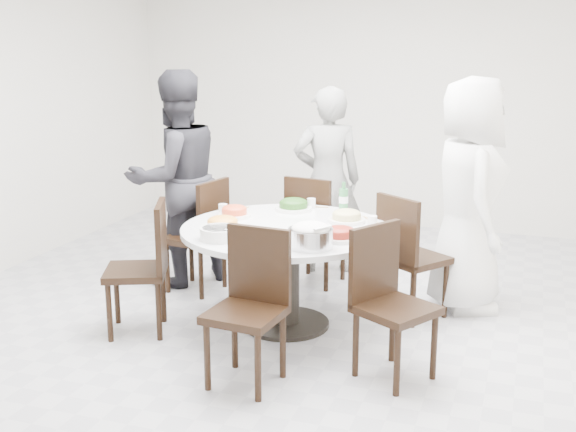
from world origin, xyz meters
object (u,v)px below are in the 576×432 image
(chair_n, at_px, (317,229))
(diner_left, at_px, (176,179))
(chair_se, at_px, (396,306))
(soup_bowl, at_px, (219,233))
(chair_nw, at_px, (195,235))
(chair_s, at_px, (245,311))
(diner_right, at_px, (469,195))
(dining_table, at_px, (286,277))
(diner_middle, at_px, (327,180))
(beverage_bottle, at_px, (344,197))
(rice_bowl, at_px, (311,238))
(chair_ne, at_px, (414,256))
(chair_sw, at_px, (135,268))

(chair_n, xyz_separation_m, diner_left, (-1.14, -0.37, 0.43))
(chair_se, height_order, soup_bowl, chair_se)
(chair_nw, bearing_deg, chair_n, 129.11)
(chair_n, bearing_deg, chair_s, 103.54)
(diner_left, relative_size, soup_bowl, 6.86)
(chair_s, bearing_deg, chair_n, 99.72)
(chair_nw, distance_m, soup_bowl, 1.19)
(chair_s, height_order, soup_bowl, chair_s)
(chair_nw, xyz_separation_m, diner_left, (-0.23, 0.14, 0.43))
(diner_right, xyz_separation_m, soup_bowl, (-1.51, -1.26, -0.11))
(dining_table, bearing_deg, diner_middle, 93.40)
(diner_right, height_order, beverage_bottle, diner_right)
(chair_s, height_order, beverage_bottle, beverage_bottle)
(diner_left, xyz_separation_m, rice_bowl, (1.52, -1.08, -0.10))
(chair_ne, bearing_deg, rice_bowl, 95.99)
(chair_nw, relative_size, diner_left, 0.52)
(diner_right, bearing_deg, chair_sw, 101.23)
(chair_ne, xyz_separation_m, chair_n, (-0.91, 0.51, 0.00))
(chair_s, relative_size, chair_se, 1.00)
(chair_sw, bearing_deg, beverage_bottle, 105.59)
(dining_table, relative_size, beverage_bottle, 6.18)
(soup_bowl, bearing_deg, diner_right, 39.94)
(dining_table, bearing_deg, chair_se, -32.37)
(dining_table, height_order, diner_middle, diner_middle)
(chair_ne, relative_size, diner_middle, 0.57)
(chair_n, distance_m, chair_se, 1.87)
(chair_s, height_order, rice_bowl, chair_s)
(chair_se, bearing_deg, diner_left, 90.93)
(dining_table, bearing_deg, rice_bowl, -53.69)
(rice_bowl, bearing_deg, chair_se, -13.57)
(diner_left, bearing_deg, dining_table, 97.14)
(diner_left, bearing_deg, chair_s, 73.78)
(dining_table, bearing_deg, soup_bowl, -125.22)
(chair_ne, distance_m, soup_bowl, 1.54)
(chair_s, bearing_deg, dining_table, 100.05)
(chair_nw, height_order, diner_left, diner_left)
(chair_n, distance_m, diner_middle, 0.51)
(chair_s, bearing_deg, diner_right, 63.41)
(soup_bowl, bearing_deg, dining_table, 54.78)
(diner_left, xyz_separation_m, beverage_bottle, (1.48, -0.08, -0.04))
(chair_ne, distance_m, diner_right, 0.63)
(diner_left, relative_size, rice_bowl, 6.22)
(chair_se, bearing_deg, soup_bowl, 114.77)
(chair_ne, distance_m, diner_left, 2.10)
(diner_right, distance_m, diner_left, 2.40)
(soup_bowl, distance_m, beverage_bottle, 1.17)
(chair_n, distance_m, rice_bowl, 1.53)
(chair_sw, distance_m, beverage_bottle, 1.66)
(beverage_bottle, bearing_deg, diner_middle, 113.92)
(chair_ne, height_order, diner_middle, diner_middle)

